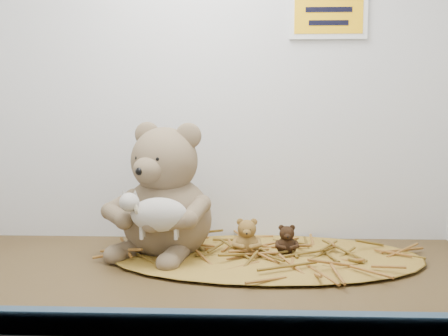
{
  "coord_description": "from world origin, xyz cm",
  "views": [
    {
      "loc": [
        11.07,
        -106.44,
        33.74
      ],
      "look_at": [
        6.5,
        3.91,
        20.55
      ],
      "focal_mm": 45.0,
      "sensor_mm": 36.0,
      "label": 1
    }
  ],
  "objects_px": {
    "main_teddy": "(166,190)",
    "mini_teddy_tan": "(247,236)",
    "mini_teddy_brown": "(287,238)",
    "toy_lamb": "(159,215)"
  },
  "relations": [
    {
      "from": "mini_teddy_brown",
      "to": "toy_lamb",
      "type": "bearing_deg",
      "value": -161.93
    },
    {
      "from": "main_teddy",
      "to": "mini_teddy_tan",
      "type": "distance_m",
      "value": 0.2
    },
    {
      "from": "mini_teddy_tan",
      "to": "mini_teddy_brown",
      "type": "bearing_deg",
      "value": 7.23
    },
    {
      "from": "main_teddy",
      "to": "mini_teddy_tan",
      "type": "xyz_separation_m",
      "value": [
        0.17,
        -0.03,
        -0.09
      ]
    },
    {
      "from": "mini_teddy_tan",
      "to": "main_teddy",
      "type": "bearing_deg",
      "value": 171.64
    },
    {
      "from": "main_teddy",
      "to": "toy_lamb",
      "type": "bearing_deg",
      "value": -65.13
    },
    {
      "from": "main_teddy",
      "to": "mini_teddy_brown",
      "type": "bearing_deg",
      "value": 21.06
    },
    {
      "from": "toy_lamb",
      "to": "mini_teddy_brown",
      "type": "xyz_separation_m",
      "value": [
        0.26,
        0.09,
        -0.07
      ]
    },
    {
      "from": "mini_teddy_tan",
      "to": "mini_teddy_brown",
      "type": "xyz_separation_m",
      "value": [
        0.09,
        0.01,
        -0.01
      ]
    },
    {
      "from": "main_teddy",
      "to": "toy_lamb",
      "type": "height_order",
      "value": "main_teddy"
    }
  ]
}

